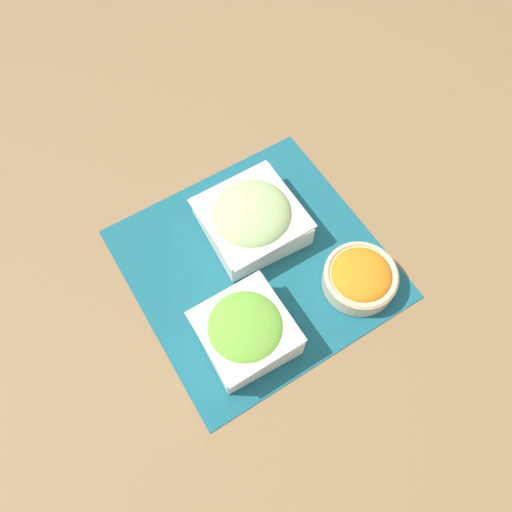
% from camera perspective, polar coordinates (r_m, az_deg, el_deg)
% --- Properties ---
extents(ground_plane, '(3.00, 3.00, 0.00)m').
position_cam_1_polar(ground_plane, '(1.00, 0.00, -0.88)').
color(ground_plane, olive).
extents(placemat, '(0.48, 0.47, 0.00)m').
position_cam_1_polar(placemat, '(1.00, 0.00, -0.83)').
color(placemat, '#195B6B').
rests_on(placemat, ground_plane).
extents(lettuce_bowl, '(0.16, 0.16, 0.08)m').
position_cam_1_polar(lettuce_bowl, '(0.90, -1.22, -8.53)').
color(lettuce_bowl, white).
rests_on(lettuce_bowl, placemat).
extents(cucumber_bowl, '(0.19, 0.19, 0.09)m').
position_cam_1_polar(cucumber_bowl, '(1.00, -0.51, 4.41)').
color(cucumber_bowl, silver).
rests_on(cucumber_bowl, placemat).
extents(carrot_bowl, '(0.14, 0.14, 0.06)m').
position_cam_1_polar(carrot_bowl, '(0.97, 11.84, -2.35)').
color(carrot_bowl, beige).
rests_on(carrot_bowl, placemat).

